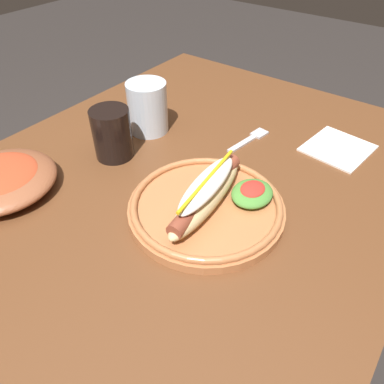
{
  "coord_description": "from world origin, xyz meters",
  "views": [
    {
      "loc": [
        -0.35,
        -0.34,
        1.18
      ],
      "look_at": [
        0.03,
        -0.06,
        0.77
      ],
      "focal_mm": 34.73,
      "sensor_mm": 36.0,
      "label": 1
    }
  ],
  "objects_px": {
    "soda_cup": "(112,134)",
    "water_cup": "(148,107)",
    "hot_dog_plate": "(209,202)",
    "fork": "(251,139)",
    "napkin": "(338,148)",
    "side_bowl": "(1,179)"
  },
  "relations": [
    {
      "from": "soda_cup",
      "to": "water_cup",
      "type": "distance_m",
      "value": 0.12
    },
    {
      "from": "hot_dog_plate",
      "to": "soda_cup",
      "type": "height_order",
      "value": "soda_cup"
    },
    {
      "from": "fork",
      "to": "napkin",
      "type": "relative_size",
      "value": 0.93
    },
    {
      "from": "fork",
      "to": "soda_cup",
      "type": "xyz_separation_m",
      "value": [
        -0.22,
        0.2,
        0.05
      ]
    },
    {
      "from": "soda_cup",
      "to": "napkin",
      "type": "distance_m",
      "value": 0.47
    },
    {
      "from": "hot_dog_plate",
      "to": "napkin",
      "type": "xyz_separation_m",
      "value": [
        0.32,
        -0.11,
        -0.02
      ]
    },
    {
      "from": "napkin",
      "to": "water_cup",
      "type": "bearing_deg",
      "value": 115.74
    },
    {
      "from": "water_cup",
      "to": "napkin",
      "type": "height_order",
      "value": "water_cup"
    },
    {
      "from": "hot_dog_plate",
      "to": "soda_cup",
      "type": "xyz_separation_m",
      "value": [
        0.03,
        0.25,
        0.03
      ]
    },
    {
      "from": "fork",
      "to": "napkin",
      "type": "distance_m",
      "value": 0.18
    },
    {
      "from": "hot_dog_plate",
      "to": "fork",
      "type": "relative_size",
      "value": 2.19
    },
    {
      "from": "side_bowl",
      "to": "hot_dog_plate",
      "type": "bearing_deg",
      "value": -62.42
    },
    {
      "from": "hot_dog_plate",
      "to": "side_bowl",
      "type": "relative_size",
      "value": 1.38
    },
    {
      "from": "soda_cup",
      "to": "side_bowl",
      "type": "distance_m",
      "value": 0.22
    },
    {
      "from": "water_cup",
      "to": "side_bowl",
      "type": "relative_size",
      "value": 0.58
    },
    {
      "from": "napkin",
      "to": "hot_dog_plate",
      "type": "bearing_deg",
      "value": 161.19
    },
    {
      "from": "hot_dog_plate",
      "to": "water_cup",
      "type": "relative_size",
      "value": 2.39
    },
    {
      "from": "water_cup",
      "to": "side_bowl",
      "type": "bearing_deg",
      "value": 167.25
    },
    {
      "from": "water_cup",
      "to": "side_bowl",
      "type": "xyz_separation_m",
      "value": [
        -0.32,
        0.07,
        -0.03
      ]
    },
    {
      "from": "napkin",
      "to": "fork",
      "type": "bearing_deg",
      "value": 115.41
    },
    {
      "from": "hot_dog_plate",
      "to": "napkin",
      "type": "distance_m",
      "value": 0.34
    },
    {
      "from": "soda_cup",
      "to": "napkin",
      "type": "bearing_deg",
      "value": -50.65
    }
  ]
}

